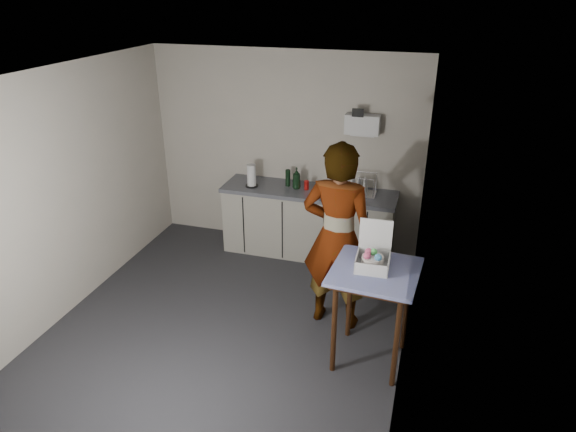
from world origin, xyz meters
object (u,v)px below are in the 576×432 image
(dark_bottle, at_px, (288,178))
(bakery_box, at_px, (373,258))
(paper_towel, at_px, (252,176))
(side_table, at_px, (374,282))
(standing_man, at_px, (337,237))
(kitchen_counter, at_px, (308,224))
(soap_bottle, at_px, (297,178))
(soda_can, at_px, (306,185))
(dish_rack, at_px, (360,190))

(dark_bottle, bearing_deg, bakery_box, -54.61)
(paper_towel, bearing_deg, dark_bottle, 18.75)
(side_table, bearing_deg, standing_man, 135.26)
(kitchen_counter, distance_m, bakery_box, 2.24)
(paper_towel, relative_size, bakery_box, 0.70)
(soap_bottle, height_order, bakery_box, bakery_box)
(side_table, relative_size, soda_can, 8.49)
(paper_towel, distance_m, bakery_box, 2.53)
(soda_can, bearing_deg, kitchen_counter, -6.77)
(soap_bottle, bearing_deg, dark_bottle, 156.62)
(standing_man, relative_size, soap_bottle, 7.22)
(bakery_box, bearing_deg, kitchen_counter, 117.75)
(soda_can, xyz_separation_m, dark_bottle, (-0.26, 0.06, 0.05))
(standing_man, xyz_separation_m, soap_bottle, (-0.81, 1.38, 0.05))
(soap_bottle, height_order, dish_rack, soap_bottle)
(soda_can, height_order, dark_bottle, dark_bottle)
(bakery_box, bearing_deg, standing_man, 128.94)
(soap_bottle, relative_size, soda_can, 2.37)
(kitchen_counter, xyz_separation_m, soap_bottle, (-0.17, 0.00, 0.62))
(soap_bottle, distance_m, dish_rack, 0.82)
(standing_man, relative_size, soda_can, 17.12)
(side_table, relative_size, dish_rack, 2.64)
(dark_bottle, relative_size, bakery_box, 0.53)
(kitchen_counter, distance_m, standing_man, 1.63)
(side_table, bearing_deg, dark_bottle, 129.73)
(kitchen_counter, distance_m, side_table, 2.24)
(dark_bottle, height_order, bakery_box, bakery_box)
(kitchen_counter, distance_m, soap_bottle, 0.64)
(soda_can, xyz_separation_m, bakery_box, (1.10, -1.87, 0.12))
(dish_rack, bearing_deg, soda_can, -177.14)
(standing_man, bearing_deg, side_table, 134.87)
(soap_bottle, bearing_deg, dish_rack, 2.57)
(dark_bottle, xyz_separation_m, paper_towel, (-0.44, -0.15, 0.03))
(bakery_box, bearing_deg, side_table, -49.84)
(soap_bottle, xyz_separation_m, dark_bottle, (-0.13, 0.06, -0.03))
(kitchen_counter, xyz_separation_m, paper_towel, (-0.74, -0.09, 0.62))
(standing_man, xyz_separation_m, soda_can, (-0.68, 1.39, -0.03))
(paper_towel, relative_size, dish_rack, 0.78)
(soda_can, bearing_deg, bakery_box, -59.47)
(kitchen_counter, relative_size, soda_can, 19.20)
(side_table, relative_size, dark_bottle, 4.53)
(paper_towel, bearing_deg, bakery_box, -44.38)
(standing_man, height_order, soap_bottle, standing_man)
(side_table, height_order, dark_bottle, dark_bottle)
(soap_bottle, bearing_deg, standing_man, -59.50)
(kitchen_counter, height_order, side_table, side_table)
(dark_bottle, xyz_separation_m, bakery_box, (1.36, -1.92, 0.06))
(side_table, height_order, bakery_box, bakery_box)
(dish_rack, bearing_deg, soap_bottle, -177.43)
(soda_can, height_order, paper_towel, paper_towel)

